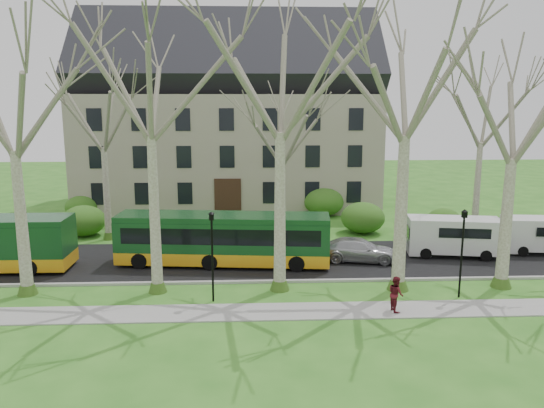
{
  "coord_description": "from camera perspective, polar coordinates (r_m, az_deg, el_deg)",
  "views": [
    {
      "loc": [
        -4.24,
        -25.2,
        9.45
      ],
      "look_at": [
        -3.0,
        3.0,
        3.96
      ],
      "focal_mm": 35.0,
      "sensor_mm": 36.0,
      "label": 1
    }
  ],
  "objects": [
    {
      "name": "ground",
      "position": [
        27.24,
        6.68,
        -9.37
      ],
      "size": [
        120.0,
        120.0,
        0.0
      ],
      "primitive_type": "plane",
      "color": "#306F1F",
      "rests_on": "ground"
    },
    {
      "name": "sidewalk",
      "position": [
        24.93,
        7.61,
        -11.29
      ],
      "size": [
        70.0,
        2.0,
        0.06
      ],
      "primitive_type": "cube",
      "color": "gray",
      "rests_on": "ground"
    },
    {
      "name": "road",
      "position": [
        32.39,
        5.14,
        -5.95
      ],
      "size": [
        80.0,
        8.0,
        0.06
      ],
      "primitive_type": "cube",
      "color": "black",
      "rests_on": "ground"
    },
    {
      "name": "curb",
      "position": [
        28.61,
        6.2,
        -8.2
      ],
      "size": [
        80.0,
        0.25,
        0.14
      ],
      "primitive_type": "cube",
      "color": "#A5A39E",
      "rests_on": "ground"
    },
    {
      "name": "building",
      "position": [
        49.25,
        -4.63,
        9.36
      ],
      "size": [
        26.5,
        12.2,
        16.0
      ],
      "color": "gray",
      "rests_on": "ground"
    },
    {
      "name": "tree_row_verge",
      "position": [
        25.96,
        6.92,
        5.51
      ],
      "size": [
        49.0,
        7.0,
        14.0
      ],
      "color": "gray",
      "rests_on": "ground"
    },
    {
      "name": "tree_row_far",
      "position": [
        36.48,
        2.07,
        5.57
      ],
      "size": [
        33.0,
        7.0,
        12.0
      ],
      "color": "gray",
      "rests_on": "ground"
    },
    {
      "name": "lamp_row",
      "position": [
        25.51,
        7.16,
        -4.72
      ],
      "size": [
        36.22,
        0.22,
        4.3
      ],
      "color": "black",
      "rests_on": "ground"
    },
    {
      "name": "hedges",
      "position": [
        40.1,
        -3.08,
        -1.18
      ],
      "size": [
        30.6,
        8.6,
        2.0
      ],
      "color": "#2B641C",
      "rests_on": "ground"
    },
    {
      "name": "bus_follow",
      "position": [
        30.98,
        -5.27,
        -3.74
      ],
      "size": [
        12.44,
        3.8,
        3.06
      ],
      "primitive_type": null,
      "rotation": [
        0.0,
        0.0,
        -0.1
      ],
      "color": "#123F1B",
      "rests_on": "road"
    },
    {
      "name": "sedan",
      "position": [
        32.11,
        9.33,
        -4.88
      ],
      "size": [
        4.94,
        2.73,
        1.36
      ],
      "primitive_type": "imported",
      "rotation": [
        0.0,
        0.0,
        1.39
      ],
      "color": "#AEAFB3",
      "rests_on": "road"
    },
    {
      "name": "van_a",
      "position": [
        34.41,
        18.92,
        -3.39
      ],
      "size": [
        5.71,
        2.87,
        2.38
      ],
      "primitive_type": null,
      "rotation": [
        0.0,
        0.0,
        -0.17
      ],
      "color": "silver",
      "rests_on": "road"
    },
    {
      "name": "pedestrian_b",
      "position": [
        24.98,
        13.19,
        -9.38
      ],
      "size": [
        0.72,
        0.87,
        1.62
      ],
      "primitive_type": "imported",
      "rotation": [
        0.0,
        0.0,
        1.71
      ],
      "color": "#58141C",
      "rests_on": "sidewalk"
    }
  ]
}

